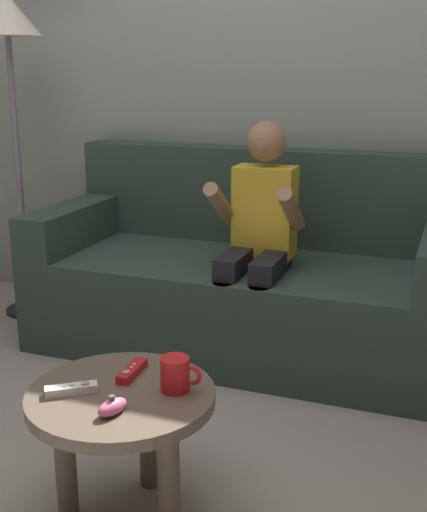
# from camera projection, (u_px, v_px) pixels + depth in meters

# --- Properties ---
(ground_plane) EXTENTS (8.33, 8.33, 0.00)m
(ground_plane) POSITION_uv_depth(u_px,v_px,m) (70.00, 498.00, 1.98)
(ground_plane) COLOR #9E998E
(wall_back) EXTENTS (4.16, 0.05, 2.50)m
(wall_back) POSITION_uv_depth(u_px,v_px,m) (247.00, 65.00, 3.15)
(wall_back) COLOR gray
(wall_back) RESTS_ON ground
(couch) EXTENTS (1.86, 0.80, 0.87)m
(couch) POSITION_uv_depth(u_px,v_px,m) (247.00, 281.00, 3.01)
(couch) COLOR #2D4238
(couch) RESTS_ON ground
(person_seated_on_couch) EXTENTS (0.36, 0.44, 1.03)m
(person_seated_on_couch) POSITION_uv_depth(u_px,v_px,m) (258.00, 233.00, 2.73)
(person_seated_on_couch) COLOR black
(person_seated_on_couch) RESTS_ON ground
(coffee_table) EXTENTS (0.52, 0.52, 0.39)m
(coffee_table) POSITION_uv_depth(u_px,v_px,m) (123.00, 415.00, 1.83)
(coffee_table) COLOR brown
(coffee_table) RESTS_ON ground
(game_remote_red_near_edge) EXTENTS (0.04, 0.14, 0.03)m
(game_remote_red_near_edge) POSITION_uv_depth(u_px,v_px,m) (132.00, 371.00, 1.89)
(game_remote_red_near_edge) COLOR red
(game_remote_red_near_edge) RESTS_ON coffee_table
(nunchuk_pink) EXTENTS (0.07, 0.10, 0.05)m
(nunchuk_pink) POSITION_uv_depth(u_px,v_px,m) (112.00, 407.00, 1.68)
(nunchuk_pink) COLOR pink
(nunchuk_pink) RESTS_ON coffee_table
(game_remote_white_far_corner) EXTENTS (0.13, 0.11, 0.03)m
(game_remote_white_far_corner) POSITION_uv_depth(u_px,v_px,m) (71.00, 389.00, 1.78)
(game_remote_white_far_corner) COLOR white
(game_remote_white_far_corner) RESTS_ON coffee_table
(coffee_mug) EXTENTS (0.12, 0.08, 0.09)m
(coffee_mug) POSITION_uv_depth(u_px,v_px,m) (176.00, 374.00, 1.79)
(coffee_mug) COLOR red
(coffee_mug) RESTS_ON coffee_table
(floor_lamp) EXTENTS (0.32, 0.32, 1.58)m
(floor_lamp) POSITION_uv_depth(u_px,v_px,m) (8.00, 40.00, 3.12)
(floor_lamp) COLOR black
(floor_lamp) RESTS_ON ground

